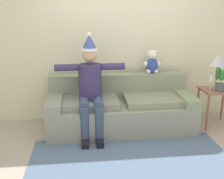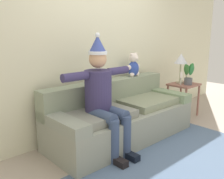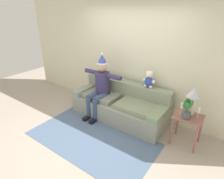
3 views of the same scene
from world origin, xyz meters
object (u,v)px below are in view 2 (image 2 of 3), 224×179
object	(u,v)px
couch	(120,116)
potted_plant	(189,73)
table_lamp	(181,60)
person_seated	(103,94)
teddy_bear	(134,66)
candle_tall	(181,77)
candle_short	(187,75)
side_table	(183,90)

from	to	relation	value
couch	potted_plant	distance (m)	1.59
table_lamp	person_seated	bearing A→B (deg)	-174.91
teddy_bear	candle_tall	xyz separation A→B (m)	(0.85, -0.36, -0.23)
potted_plant	candle_tall	bearing A→B (deg)	146.20
teddy_bear	potted_plant	world-z (taller)	teddy_bear
couch	table_lamp	world-z (taller)	table_lamp
candle_tall	candle_short	size ratio (longest dim) A/B	1.08
candle_tall	potted_plant	bearing A→B (deg)	-33.80
person_seated	side_table	xyz separation A→B (m)	(2.00, 0.09, -0.26)
person_seated	table_lamp	distance (m)	2.02
couch	teddy_bear	size ratio (longest dim) A/B	5.80
candle_short	person_seated	bearing A→B (deg)	-176.50
table_lamp	candle_short	size ratio (longest dim) A/B	2.52
table_lamp	potted_plant	distance (m)	0.29
teddy_bear	couch	bearing A→B (deg)	-154.39
side_table	candle_tall	world-z (taller)	candle_tall
teddy_bear	side_table	size ratio (longest dim) A/B	0.63
couch	teddy_bear	bearing A→B (deg)	25.61
potted_plant	couch	bearing A→B (deg)	173.65
couch	potted_plant	size ratio (longest dim) A/B	5.58
side_table	person_seated	bearing A→B (deg)	-177.39
person_seated	side_table	distance (m)	2.02
person_seated	teddy_bear	distance (m)	1.12
person_seated	potted_plant	size ratio (longest dim) A/B	3.79
side_table	table_lamp	world-z (taller)	table_lamp
couch	side_table	distance (m)	1.55
couch	potted_plant	world-z (taller)	potted_plant
table_lamp	potted_plant	xyz separation A→B (m)	(-0.02, -0.18, -0.22)
person_seated	candle_tall	size ratio (longest dim) A/B	6.50
couch	side_table	bearing A→B (deg)	-2.71
teddy_bear	potted_plant	distance (m)	1.07
potted_plant	candle_short	bearing A→B (deg)	39.12
candle_tall	candle_short	xyz separation A→B (m)	(0.28, 0.06, -0.01)
teddy_bear	table_lamp	distance (m)	1.01
side_table	candle_tall	size ratio (longest dim) A/B	2.61
couch	candle_tall	xyz separation A→B (m)	(1.40, -0.09, 0.43)
potted_plant	candle_short	size ratio (longest dim) A/B	1.85
table_lamp	candle_short	bearing A→B (deg)	-18.14
person_seated	table_lamp	bearing A→B (deg)	5.09
person_seated	couch	bearing A→B (deg)	19.40
side_table	candle_tall	xyz separation A→B (m)	(-0.14, -0.02, 0.26)
candle_tall	side_table	bearing A→B (deg)	8.18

